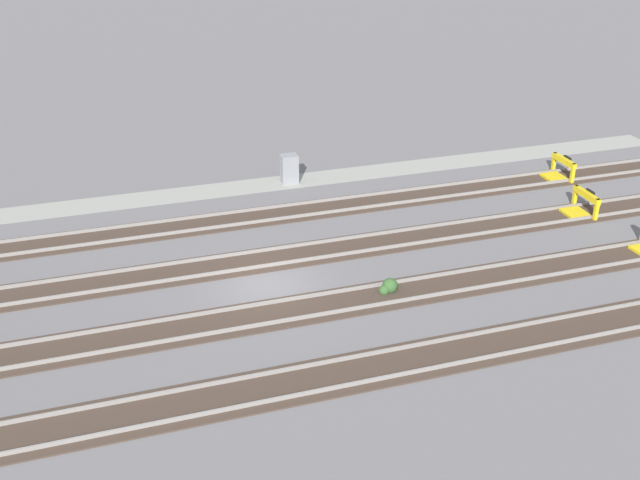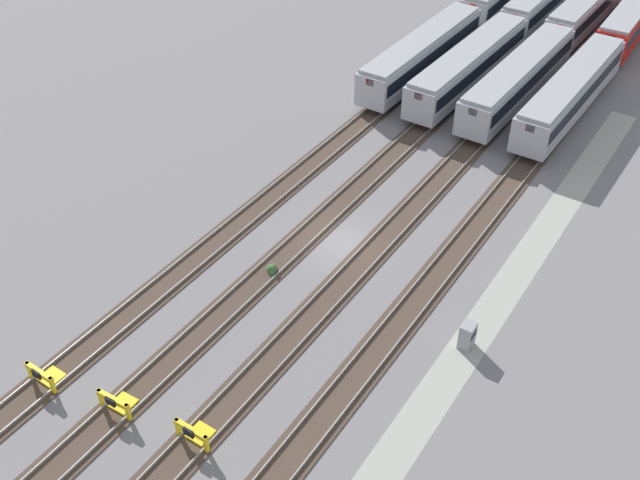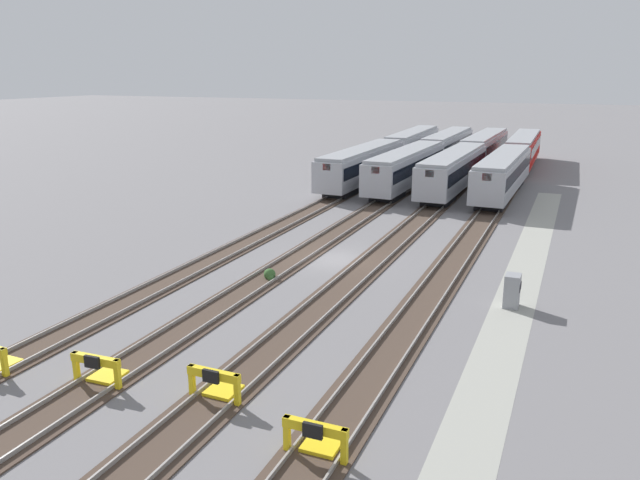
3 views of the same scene
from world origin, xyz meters
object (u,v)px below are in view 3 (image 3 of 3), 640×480
object	(u,v)px
subway_car_front_row_centre	(503,173)
electrical_cabinet	(512,291)
subway_car_front_row_leftmost	(412,144)
bumper_stop_nearest_track	(318,438)
subway_car_back_row_rightmost	(362,165)
bumper_stop_near_inner_track	(218,384)
subway_car_front_row_right_inner	(407,167)
subway_car_back_row_leftmost	(523,149)
bumper_stop_middle_track	(101,370)
subway_car_front_row_rightmost	(448,146)
weed_clump	(270,275)
subway_car_back_row_centre	(485,148)
subway_car_front_row_left_inner	(453,170)

from	to	relation	value
subway_car_front_row_centre	electrical_cabinet	world-z (taller)	subway_car_front_row_centre
subway_car_front_row_leftmost	electrical_cabinet	world-z (taller)	subway_car_front_row_leftmost
bumper_stop_nearest_track	subway_car_back_row_rightmost	bearing A→B (deg)	17.33
subway_car_front_row_centre	bumper_stop_near_inner_track	size ratio (longest dim) A/B	9.01
subway_car_front_row_right_inner	subway_car_back_row_leftmost	world-z (taller)	same
subway_car_back_row_leftmost	bumper_stop_middle_track	xyz separation A→B (m)	(-60.57, 8.86, -1.53)
subway_car_front_row_leftmost	bumper_stop_near_inner_track	xyz separation A→B (m)	(-59.97, -8.82, -1.53)
subway_car_back_row_leftmost	subway_car_front_row_centre	bearing A→B (deg)	179.97
electrical_cabinet	subway_car_front_row_centre	bearing A→B (deg)	7.91
subway_car_front_row_rightmost	bumper_stop_nearest_track	size ratio (longest dim) A/B	9.01
subway_car_front_row_centre	subway_car_back_row_rightmost	world-z (taller)	same
bumper_stop_near_inner_track	weed_clump	xyz separation A→B (m)	(11.98, 4.16, -0.27)
bumper_stop_nearest_track	bumper_stop_middle_track	world-z (taller)	same
subway_car_back_row_leftmost	weed_clump	world-z (taller)	subway_car_back_row_leftmost
subway_car_back_row_centre	subway_car_front_row_centre	bearing A→B (deg)	-166.93
electrical_cabinet	weed_clump	distance (m)	12.51
subway_car_back_row_leftmost	bumper_stop_near_inner_track	size ratio (longest dim) A/B	9.01
subway_car_back_row_rightmost	subway_car_front_row_right_inner	bearing A→B (deg)	-90.00
subway_car_front_row_rightmost	electrical_cabinet	distance (m)	48.65
subway_car_back_row_centre	subway_car_back_row_rightmost	size ratio (longest dim) A/B	1.00
subway_car_front_row_right_inner	subway_car_back_row_centre	distance (m)	19.35
subway_car_front_row_rightmost	bumper_stop_middle_track	xyz separation A→B (m)	(-60.41, 0.05, -1.53)
bumper_stop_near_inner_track	electrical_cabinet	distance (m)	15.24
subway_car_front_row_rightmost	bumper_stop_middle_track	bearing A→B (deg)	179.95
bumper_stop_middle_track	subway_car_front_row_right_inner	bearing A→B (deg)	-0.00
subway_car_front_row_leftmost	subway_car_front_row_rightmost	size ratio (longest dim) A/B	1.00
subway_car_front_row_centre	subway_car_back_row_rightmost	bearing A→B (deg)	90.00
subway_car_front_row_rightmost	bumper_stop_near_inner_track	distance (m)	59.89
subway_car_front_row_right_inner	bumper_stop_near_inner_track	size ratio (longest dim) A/B	9.02
subway_car_front_row_left_inner	bumper_stop_near_inner_track	world-z (taller)	subway_car_front_row_left_inner
subway_car_front_row_centre	bumper_stop_near_inner_track	distance (m)	41.14
subway_car_back_row_rightmost	bumper_stop_near_inner_track	world-z (taller)	subway_car_back_row_rightmost
subway_car_front_row_leftmost	subway_car_front_row_right_inner	xyz separation A→B (m)	(-19.09, -4.37, 0.00)
subway_car_front_row_left_inner	subway_car_back_row_leftmost	world-z (taller)	same
electrical_cabinet	subway_car_front_row_rightmost	bearing A→B (deg)	15.14
subway_car_front_row_left_inner	subway_car_front_row_centre	distance (m)	4.41
subway_car_front_row_left_inner	subway_car_front_row_leftmost	bearing A→B (deg)	24.78
subway_car_back_row_leftmost	bumper_stop_middle_track	bearing A→B (deg)	171.68
subway_car_front_row_right_inner	subway_car_back_row_rightmost	xyz separation A→B (m)	(0.00, 4.41, 0.00)
subway_car_back_row_centre	bumper_stop_near_inner_track	world-z (taller)	subway_car_back_row_centre
electrical_cabinet	weed_clump	world-z (taller)	electrical_cabinet
subway_car_front_row_left_inner	bumper_stop_middle_track	world-z (taller)	subway_car_front_row_left_inner
bumper_stop_nearest_track	subway_car_front_row_left_inner	bearing A→B (deg)	5.94
subway_car_front_row_left_inner	bumper_stop_middle_track	bearing A→B (deg)	173.90
subway_car_front_row_left_inner	subway_car_front_row_rightmost	distance (m)	19.34
bumper_stop_nearest_track	weed_clump	xyz separation A→B (m)	(13.65, 8.59, -0.27)
subway_car_front_row_right_inner	bumper_stop_near_inner_track	distance (m)	41.15
subway_car_front_row_leftmost	subway_car_back_row_centre	xyz separation A→B (m)	(-0.27, -8.85, 0.00)
subway_car_front_row_right_inner	bumper_stop_middle_track	distance (m)	41.60
subway_car_front_row_leftmost	subway_car_front_row_left_inner	xyz separation A→B (m)	(-19.09, -8.81, 0.00)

